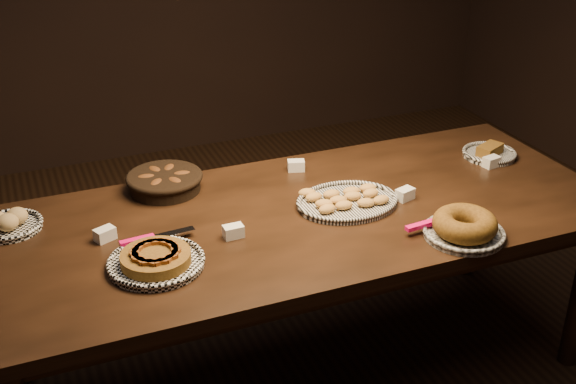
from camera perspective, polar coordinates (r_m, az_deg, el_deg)
name	(u,v)px	position (r m, az deg, el deg)	size (l,w,h in m)	color
ground	(300,369)	(3.13, 0.99, -13.82)	(5.00, 5.00, 0.00)	black
buffet_table	(302,230)	(2.74, 1.10, -2.99)	(2.40, 1.00, 0.75)	black
apple_tart_plate	(156,260)	(2.41, -10.40, -5.29)	(0.33, 0.33, 0.06)	white
madeleine_platter	(346,201)	(2.76, 4.62, -0.68)	(0.39, 0.32, 0.05)	black
bundt_cake_plate	(464,227)	(2.60, 13.74, -2.71)	(0.34, 0.30, 0.09)	black
croissant_basket	(165,180)	(2.89, -9.72, 0.92)	(0.33, 0.33, 0.08)	black
bread_roll_plate	(8,223)	(2.76, -21.22, -2.30)	(0.23, 0.23, 0.07)	white
loaf_plate	(489,153)	(3.28, 15.62, 3.00)	(0.23, 0.23, 0.06)	black
tent_cards	(315,195)	(2.79, 2.15, -0.22)	(1.70, 0.48, 0.04)	white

